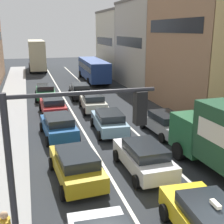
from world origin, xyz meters
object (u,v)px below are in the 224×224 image
at_px(sedan_right_lane_behind_truck, 165,123).
at_px(bus_far_queue_secondary, 37,54).
at_px(sedan_centre_lane_second, 144,157).
at_px(sedan_left_lane_fifth, 45,91).
at_px(traffic_light_pole, 64,159).
at_px(hatchback_centre_lane_third, 109,121).
at_px(taxi_centre_lane_front, 211,223).
at_px(sedan_centre_lane_fifth, 80,90).
at_px(bus_mid_queue_primary, 93,68).
at_px(wagon_left_lane_second, 76,165).
at_px(sedan_left_lane_fourth, 53,105).
at_px(coupe_centre_lane_fourth, 93,102).
at_px(sedan_left_lane_third, 59,126).

xyz_separation_m(sedan_right_lane_behind_truck, bus_far_queue_secondary, (-6.83, 35.35, 2.03)).
xyz_separation_m(sedan_centre_lane_second, sedan_left_lane_fifth, (-3.54, 17.58, 0.00)).
bearing_deg(sedan_centre_lane_second, traffic_light_pole, 141.53).
bearing_deg(bus_far_queue_secondary, hatchback_centre_lane_third, -174.21).
relative_size(taxi_centre_lane_front, sedan_right_lane_behind_truck, 1.01).
bearing_deg(sedan_centre_lane_fifth, bus_mid_queue_primary, -18.39).
relative_size(wagon_left_lane_second, bus_mid_queue_primary, 0.42).
xyz_separation_m(sedan_centre_lane_second, sedan_left_lane_fourth, (-3.36, 11.55, 0.00)).
distance_m(traffic_light_pole, wagon_left_lane_second, 6.66).
bearing_deg(bus_mid_queue_primary, coupe_centre_lane_fourth, 168.92).
distance_m(taxi_centre_lane_front, bus_mid_queue_primary, 32.21).
relative_size(taxi_centre_lane_front, sedan_left_lane_fourth, 1.01).
height_order(traffic_light_pole, sedan_right_lane_behind_truck, traffic_light_pole).
height_order(taxi_centre_lane_front, hatchback_centre_lane_third, taxi_centre_lane_front).
bearing_deg(bus_far_queue_secondary, coupe_centre_lane_fourth, -172.75).
distance_m(wagon_left_lane_second, hatchback_centre_lane_third, 6.88).
xyz_separation_m(sedan_centre_lane_second, bus_mid_queue_primary, (3.44, 26.61, 0.96)).
height_order(sedan_left_lane_third, sedan_centre_lane_fifth, same).
height_order(traffic_light_pole, coupe_centre_lane_fourth, traffic_light_pole).
height_order(sedan_centre_lane_second, bus_mid_queue_primary, bus_mid_queue_primary).
bearing_deg(sedan_left_lane_fourth, bus_far_queue_secondary, -1.07).
bearing_deg(sedan_left_lane_fifth, sedan_left_lane_third, -177.69).
xyz_separation_m(hatchback_centre_lane_third, sedan_left_lane_fifth, (-3.48, 11.50, 0.00)).
bearing_deg(sedan_right_lane_behind_truck, sedan_left_lane_fifth, 25.99).
distance_m(hatchback_centre_lane_third, bus_mid_queue_primary, 20.86).
distance_m(wagon_left_lane_second, bus_far_queue_secondary, 40.11).
relative_size(wagon_left_lane_second, sedan_left_lane_fourth, 1.02).
relative_size(traffic_light_pole, bus_mid_queue_primary, 0.52).
relative_size(traffic_light_pole, coupe_centre_lane_fourth, 1.25).
height_order(sedan_left_lane_fifth, sedan_right_lane_behind_truck, same).
distance_m(sedan_right_lane_behind_truck, bus_far_queue_secondary, 36.06).
bearing_deg(sedan_centre_lane_second, wagon_left_lane_second, 88.97).
bearing_deg(bus_mid_queue_primary, sedan_centre_lane_fifth, 161.42).
relative_size(hatchback_centre_lane_third, sedan_right_lane_behind_truck, 1.01).
bearing_deg(hatchback_centre_lane_third, sedan_right_lane_behind_truck, -107.82).
bearing_deg(coupe_centre_lane_fourth, sedan_left_lane_third, 152.09).
distance_m(taxi_centre_lane_front, hatchback_centre_lane_third, 11.49).
xyz_separation_m(taxi_centre_lane_front, sedan_centre_lane_fifth, (-0.22, 22.45, -0.00)).
relative_size(traffic_light_pole, sedan_left_lane_fifth, 1.26).
height_order(wagon_left_lane_second, coupe_centre_lane_fourth, same).
relative_size(hatchback_centre_lane_third, sedan_left_lane_third, 1.00).
height_order(traffic_light_pole, hatchback_centre_lane_third, traffic_light_pole).
xyz_separation_m(wagon_left_lane_second, sedan_left_lane_third, (-0.15, 6.06, 0.00)).
xyz_separation_m(sedan_left_lane_third, coupe_centre_lane_fourth, (3.57, 5.79, 0.00)).
height_order(traffic_light_pole, wagon_left_lane_second, traffic_light_pole).
xyz_separation_m(sedan_centre_lane_second, wagon_left_lane_second, (-3.33, 0.01, 0.00)).
bearing_deg(sedan_left_lane_fourth, wagon_left_lane_second, 178.97).
bearing_deg(bus_far_queue_secondary, sedan_left_lane_fourth, -179.72).
distance_m(hatchback_centre_lane_third, sedan_centre_lane_fifth, 10.97).
xyz_separation_m(sedan_centre_lane_second, sedan_left_lane_third, (-3.48, 6.08, 0.00)).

